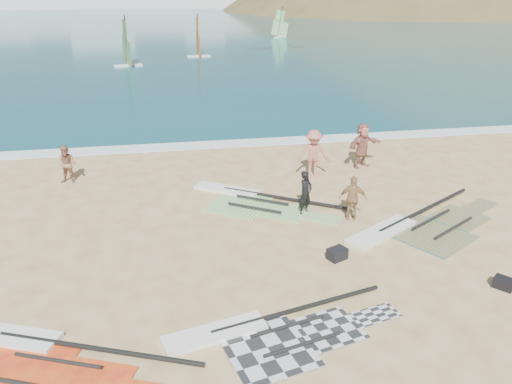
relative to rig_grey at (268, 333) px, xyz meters
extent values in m
plane|color=#DEC182|center=(0.87, 1.69, -0.05)|extent=(300.00, 300.00, 0.00)
cube|color=#0B3D4E|center=(0.87, 133.69, -0.05)|extent=(300.00, 240.00, 0.06)
cube|color=white|center=(0.87, 13.99, -0.05)|extent=(300.00, 1.20, 0.04)
cone|color=brown|center=(85.87, 131.69, -0.05)|extent=(143.00, 143.00, 45.00)
cube|color=#28292B|center=(-0.12, -0.45, -0.03)|extent=(2.12, 2.26, 0.04)
cube|color=#28292B|center=(1.37, -0.08, -0.03)|extent=(1.59, 1.52, 0.04)
cube|color=#28292B|center=(2.57, 0.21, -0.03)|extent=(1.25, 0.83, 0.04)
cylinder|color=black|center=(0.88, 0.68, 0.05)|extent=(4.29, 1.15, 0.10)
cylinder|color=black|center=(0.45, 0.04, 0.11)|extent=(1.78, 0.51, 0.08)
cylinder|color=black|center=(0.61, -0.61, 0.11)|extent=(1.78, 0.51, 0.08)
cube|color=white|center=(-1.15, 0.18, 0.01)|extent=(2.37, 1.15, 0.12)
cube|color=#52BE26|center=(0.40, 7.01, -0.03)|extent=(2.64, 2.71, 0.04)
cube|color=#52BE26|center=(1.76, 6.13, -0.03)|extent=(1.92, 1.89, 0.04)
cube|color=#52BE26|center=(2.88, 5.41, -0.03)|extent=(1.36, 1.18, 0.04)
cylinder|color=black|center=(2.00, 7.07, 0.05)|extent=(4.00, 2.63, 0.11)
cylinder|color=black|center=(1.19, 6.93, 0.11)|extent=(1.67, 1.12, 0.08)
cylinder|color=black|center=(0.80, 6.33, 0.11)|extent=(1.67, 1.12, 0.08)
cube|color=white|center=(0.12, 8.28, 0.01)|extent=(2.41, 1.88, 0.12)
cube|color=orange|center=(5.76, 3.73, -0.03)|extent=(2.87, 2.94, 0.04)
cube|color=orange|center=(7.30, 4.64, -0.03)|extent=(2.08, 2.04, 0.04)
cube|color=orange|center=(8.54, 5.38, -0.03)|extent=(1.49, 1.26, 0.04)
cylinder|color=black|center=(6.50, 5.33, 0.05)|extent=(4.47, 2.73, 0.12)
cylinder|color=black|center=(6.23, 4.46, 0.11)|extent=(1.87, 1.16, 0.09)
cylinder|color=black|center=(6.63, 3.79, 0.11)|extent=(1.87, 1.16, 0.09)
cube|color=white|center=(4.39, 4.08, 0.01)|extent=(2.67, 1.99, 0.12)
cube|color=red|center=(-5.14, -0.28, -0.03)|extent=(2.42, 2.53, 0.04)
cylinder|color=black|center=(-3.60, 0.07, 0.05)|extent=(4.31, 1.83, 0.11)
cylinder|color=black|center=(-4.36, -0.22, 0.11)|extent=(1.79, 0.79, 0.08)
cube|color=white|center=(-5.64, 0.89, 0.01)|extent=(2.47, 1.50, 0.12)
cube|color=black|center=(2.54, 2.87, 0.11)|extent=(0.62, 0.55, 0.33)
cube|color=black|center=(6.22, 0.75, 0.09)|extent=(0.55, 0.57, 0.28)
imported|color=black|center=(2.44, 5.89, 0.71)|extent=(0.66, 0.63, 1.52)
imported|color=#9F6D53|center=(-5.76, 10.19, 0.70)|extent=(0.85, 0.73, 1.50)
imported|color=#B76A5A|center=(3.65, 9.17, 0.91)|extent=(1.34, 0.90, 1.92)
imported|color=#A37C4C|center=(3.82, 5.21, 0.70)|extent=(0.95, 0.61, 1.50)
imported|color=#AA675A|center=(5.99, 9.97, 0.89)|extent=(1.81, 1.22, 1.87)
cube|color=white|center=(-5.18, 39.47, 0.05)|extent=(2.61, 1.44, 0.15)
cube|color=orange|center=(-5.18, 39.47, 1.28)|extent=(0.96, 2.96, 2.74)
cube|color=orange|center=(-5.18, 39.47, 3.16)|extent=(0.57, 1.67, 1.90)
cylinder|color=black|center=(-5.18, 39.47, 2.32)|extent=(0.35, 0.86, 4.34)
cube|color=white|center=(1.67, 44.68, 0.05)|extent=(2.41, 0.84, 0.14)
cube|color=red|center=(1.67, 44.68, 1.21)|extent=(0.24, 2.91, 2.59)
cube|color=red|center=(1.67, 44.68, 2.99)|extent=(0.16, 1.64, 1.80)
cylinder|color=black|center=(1.67, 44.68, 2.19)|extent=(0.15, 0.82, 4.11)
cube|color=white|center=(14.25, 62.22, 0.05)|extent=(2.00, 2.09, 0.13)
cube|color=#4EC926|center=(14.25, 62.22, 1.14)|extent=(2.06, 1.91, 2.45)
cube|color=#4EC926|center=(14.25, 62.22, 2.82)|extent=(1.18, 1.10, 1.70)
cylinder|color=black|center=(14.25, 62.22, 2.08)|extent=(0.63, 0.59, 3.88)
camera|label=1|loc=(-1.83, -8.69, 7.10)|focal=35.00mm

